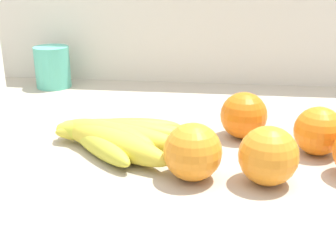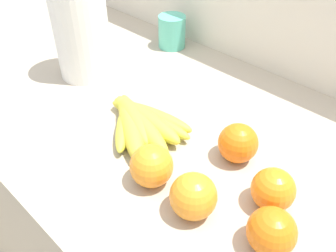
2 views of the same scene
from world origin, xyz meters
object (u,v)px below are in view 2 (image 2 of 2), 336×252
at_px(orange_far_right, 151,166).
at_px(mug, 172,32).
at_px(paper_towel_roll, 82,26).
at_px(orange_back_right, 238,143).
at_px(orange_back_left, 272,232).
at_px(banana_bunch, 139,121).
at_px(orange_center, 193,196).
at_px(orange_right, 273,189).

relative_size(orange_far_right, mug, 0.84).
bearing_deg(mug, paper_towel_roll, -101.22).
height_order(orange_back_right, orange_back_left, orange_back_right).
height_order(orange_back_left, paper_towel_roll, paper_towel_roll).
bearing_deg(banana_bunch, orange_back_left, -9.12).
bearing_deg(paper_towel_roll, orange_center, -17.07).
bearing_deg(orange_back_right, orange_right, -26.15).
bearing_deg(banana_bunch, orange_center, -21.13).
distance_m(orange_back_right, orange_back_left, 0.19).
distance_m(orange_back_right, orange_center, 0.15).
xyz_separation_m(orange_back_left, orange_right, (-0.04, 0.07, -0.00)).
distance_m(orange_back_left, orange_far_right, 0.22).
xyz_separation_m(orange_right, paper_towel_roll, (-0.56, 0.05, 0.09)).
bearing_deg(orange_center, mug, 136.84).
bearing_deg(orange_back_right, paper_towel_roll, -179.57).
bearing_deg(banana_bunch, mug, 123.73).
xyz_separation_m(orange_center, orange_far_right, (-0.09, 0.00, -0.00)).
xyz_separation_m(orange_back_left, orange_far_right, (-0.21, -0.03, 0.00)).
relative_size(orange_right, mug, 0.79).
bearing_deg(orange_back_left, paper_towel_roll, 168.90).
bearing_deg(mug, banana_bunch, -56.27).
bearing_deg(paper_towel_roll, orange_back_left, -11.10).
distance_m(orange_far_right, mug, 0.52).
height_order(orange_center, paper_towel_roll, paper_towel_roll).
bearing_deg(orange_right, banana_bunch, -176.90).
bearing_deg(orange_back_right, orange_back_left, -40.12).
relative_size(orange_center, orange_back_left, 1.05).
relative_size(orange_back_left, mug, 0.80).
xyz_separation_m(banana_bunch, orange_right, (0.30, 0.02, 0.02)).
xyz_separation_m(orange_right, orange_far_right, (-0.17, -0.10, 0.00)).
xyz_separation_m(orange_far_right, mug, (-0.33, 0.40, 0.01)).
distance_m(orange_back_right, paper_towel_roll, 0.46).
distance_m(banana_bunch, orange_center, 0.23).
relative_size(paper_towel_roll, mug, 3.11).
distance_m(orange_back_left, mug, 0.66).
distance_m(banana_bunch, orange_back_right, 0.20).
xyz_separation_m(orange_center, paper_towel_roll, (-0.48, 0.15, 0.09)).
xyz_separation_m(orange_right, mug, (-0.51, 0.30, 0.01)).
bearing_deg(banana_bunch, orange_far_right, -34.13).
xyz_separation_m(orange_back_right, orange_back_left, (0.14, -0.12, -0.00)).
bearing_deg(orange_right, orange_center, -129.00).
bearing_deg(orange_back_left, mug, 145.84).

